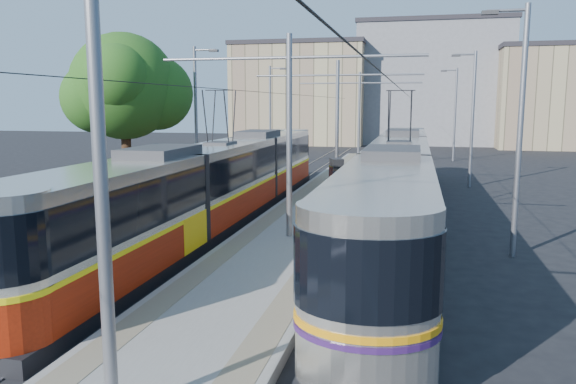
# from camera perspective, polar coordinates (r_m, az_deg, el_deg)

# --- Properties ---
(ground) EXTENTS (160.00, 160.00, 0.00)m
(ground) POSITION_cam_1_polar(r_m,az_deg,el_deg) (12.83, -8.03, -13.84)
(ground) COLOR black
(ground) RESTS_ON ground
(platform) EXTENTS (4.00, 50.00, 0.30)m
(platform) POSITION_cam_1_polar(r_m,az_deg,el_deg) (28.75, 4.09, -0.68)
(platform) COLOR gray
(platform) RESTS_ON ground
(tactile_strip_left) EXTENTS (0.70, 50.00, 0.01)m
(tactile_strip_left) POSITION_cam_1_polar(r_m,az_deg,el_deg) (28.98, 1.26, -0.28)
(tactile_strip_left) COLOR gray
(tactile_strip_left) RESTS_ON platform
(tactile_strip_right) EXTENTS (0.70, 50.00, 0.01)m
(tactile_strip_right) POSITION_cam_1_polar(r_m,az_deg,el_deg) (28.55, 6.97, -0.48)
(tactile_strip_right) COLOR gray
(tactile_strip_right) RESTS_ON platform
(rails) EXTENTS (8.71, 70.00, 0.03)m
(rails) POSITION_cam_1_polar(r_m,az_deg,el_deg) (28.78, 4.09, -0.95)
(rails) COLOR gray
(rails) RESTS_ON ground
(tram_left) EXTENTS (2.43, 28.13, 5.50)m
(tram_left) POSITION_cam_1_polar(r_m,az_deg,el_deg) (23.60, -6.82, 0.99)
(tram_left) COLOR black
(tram_left) RESTS_ON ground
(tram_right) EXTENTS (2.43, 32.38, 5.50)m
(tram_right) POSITION_cam_1_polar(r_m,az_deg,el_deg) (24.36, 11.12, 1.48)
(tram_right) COLOR black
(tram_right) RESTS_ON ground
(catenary) EXTENTS (9.20, 70.00, 7.00)m
(catenary) POSITION_cam_1_polar(r_m,az_deg,el_deg) (25.54, 3.21, 7.98)
(catenary) COLOR gray
(catenary) RESTS_ON platform
(street_lamps) EXTENTS (15.18, 38.22, 8.00)m
(street_lamps) POSITION_cam_1_polar(r_m,az_deg,el_deg) (32.32, 5.27, 7.55)
(street_lamps) COLOR gray
(street_lamps) RESTS_ON ground
(shelter) EXTENTS (0.86, 1.07, 2.05)m
(shelter) POSITION_cam_1_polar(r_m,az_deg,el_deg) (27.24, 4.94, 1.37)
(shelter) COLOR black
(shelter) RESTS_ON platform
(tree) EXTENTS (5.80, 5.37, 8.43)m
(tree) POSITION_cam_1_polar(r_m,az_deg,el_deg) (29.50, -15.53, 10.09)
(tree) COLOR #382314
(tree) RESTS_ON ground
(building_left) EXTENTS (16.32, 12.24, 12.41)m
(building_left) POSITION_cam_1_polar(r_m,az_deg,el_deg) (72.46, 1.52, 9.94)
(building_left) COLOR tan
(building_left) RESTS_ON ground
(building_centre) EXTENTS (18.36, 14.28, 14.91)m
(building_centre) POSITION_cam_1_polar(r_m,az_deg,el_deg) (75.08, 14.42, 10.59)
(building_centre) COLOR gray
(building_centre) RESTS_ON ground
(building_right) EXTENTS (14.28, 10.20, 11.41)m
(building_right) POSITION_cam_1_polar(r_m,az_deg,el_deg) (70.79, 26.01, 8.67)
(building_right) COLOR tan
(building_right) RESTS_ON ground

